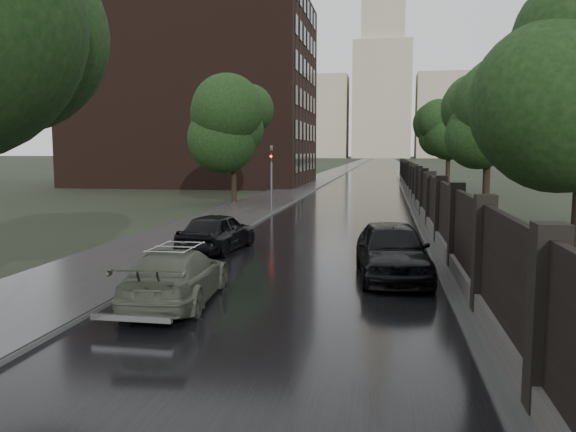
# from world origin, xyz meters

# --- Properties ---
(ground) EXTENTS (800.00, 800.00, 0.00)m
(ground) POSITION_xyz_m (0.00, 0.00, 0.00)
(ground) COLOR black
(ground) RESTS_ON ground
(road) EXTENTS (8.00, 420.00, 0.02)m
(road) POSITION_xyz_m (0.00, 190.00, 0.01)
(road) COLOR black
(road) RESTS_ON ground
(sidewalk_left) EXTENTS (4.00, 420.00, 0.16)m
(sidewalk_left) POSITION_xyz_m (-6.00, 190.00, 0.08)
(sidewalk_left) COLOR #2D2D2D
(sidewalk_left) RESTS_ON ground
(verge_right) EXTENTS (3.00, 420.00, 0.08)m
(verge_right) POSITION_xyz_m (5.50, 190.00, 0.04)
(verge_right) COLOR #2D2D2D
(verge_right) RESTS_ON ground
(fence_right) EXTENTS (0.45, 75.72, 2.70)m
(fence_right) POSITION_xyz_m (4.60, 32.01, 1.01)
(fence_right) COLOR #383533
(fence_right) RESTS_ON ground
(tree_left_far) EXTENTS (4.25, 4.25, 7.39)m
(tree_left_far) POSITION_xyz_m (-8.00, 30.00, 5.24)
(tree_left_far) COLOR black
(tree_left_far) RESTS_ON ground
(tree_right_b) EXTENTS (4.08, 4.08, 7.01)m
(tree_right_b) POSITION_xyz_m (7.50, 22.00, 4.95)
(tree_right_b) COLOR black
(tree_right_b) RESTS_ON ground
(tree_right_c) EXTENTS (4.08, 4.08, 7.01)m
(tree_right_c) POSITION_xyz_m (7.50, 40.00, 4.95)
(tree_right_c) COLOR black
(tree_right_c) RESTS_ON ground
(traffic_light) EXTENTS (0.16, 0.32, 4.00)m
(traffic_light) POSITION_xyz_m (-4.30, 24.99, 2.40)
(traffic_light) COLOR #59595E
(traffic_light) RESTS_ON ground
(brick_building) EXTENTS (24.00, 18.00, 20.00)m
(brick_building) POSITION_xyz_m (-18.00, 52.00, 10.00)
(brick_building) COLOR black
(brick_building) RESTS_ON ground
(stalinist_tower) EXTENTS (92.00, 30.00, 159.00)m
(stalinist_tower) POSITION_xyz_m (0.00, 300.00, 38.38)
(stalinist_tower) COLOR tan
(stalinist_tower) RESTS_ON ground
(volga_sedan) EXTENTS (2.25, 4.70, 1.32)m
(volga_sedan) POSITION_xyz_m (-2.54, 4.71, 0.66)
(volga_sedan) COLOR #484F3F
(volga_sedan) RESTS_ON ground
(hatchback_left) EXTENTS (2.19, 4.42, 1.45)m
(hatchback_left) POSITION_xyz_m (-3.60, 11.58, 0.72)
(hatchback_left) COLOR black
(hatchback_left) RESTS_ON ground
(car_right_near) EXTENTS (2.40, 5.01, 1.65)m
(car_right_near) POSITION_xyz_m (2.63, 8.29, 0.82)
(car_right_near) COLOR black
(car_right_near) RESTS_ON ground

